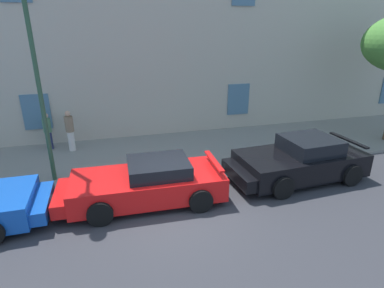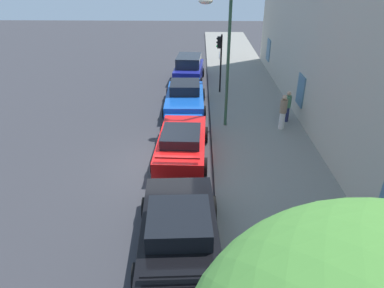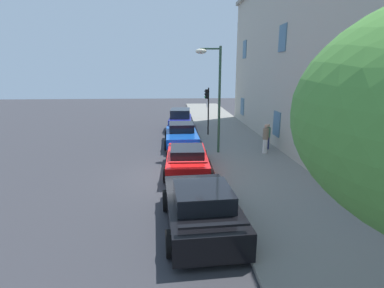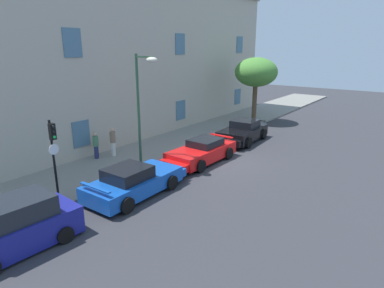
# 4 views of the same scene
# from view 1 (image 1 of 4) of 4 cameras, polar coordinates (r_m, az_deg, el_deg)

# --- Properties ---
(ground_plane) EXTENTS (80.00, 80.00, 0.00)m
(ground_plane) POSITION_cam_1_polar(r_m,az_deg,el_deg) (9.35, -2.84, -12.00)
(ground_plane) COLOR #333338
(sidewalk) EXTENTS (60.00, 4.44, 0.14)m
(sidewalk) POSITION_cam_1_polar(r_m,az_deg,el_deg) (13.08, -6.89, -1.78)
(sidewalk) COLOR gray
(sidewalk) RESTS_ON ground
(building_facade) EXTENTS (34.29, 4.88, 11.04)m
(building_facade) POSITION_cam_1_polar(r_m,az_deg,el_deg) (16.47, -10.25, 22.16)
(building_facade) COLOR #BCB29E
(building_facade) RESTS_ON ground
(sportscar_yellow_flank) EXTENTS (4.92, 2.20, 1.30)m
(sportscar_yellow_flank) POSITION_cam_1_polar(r_m,az_deg,el_deg) (9.63, -8.92, -7.12)
(sportscar_yellow_flank) COLOR red
(sportscar_yellow_flank) RESTS_ON ground
(sportscar_white_middle) EXTENTS (4.79, 2.48, 1.45)m
(sportscar_white_middle) POSITION_cam_1_polar(r_m,az_deg,el_deg) (11.45, 18.27, -2.99)
(sportscar_white_middle) COLOR black
(sportscar_white_middle) RESTS_ON ground
(street_lamp) EXTENTS (0.44, 1.42, 5.91)m
(street_lamp) POSITION_cam_1_polar(r_m,az_deg,el_deg) (10.27, -27.06, 13.81)
(street_lamp) COLOR #2D5138
(street_lamp) RESTS_ON sidewalk
(pedestrian_admiring) EXTENTS (0.43, 0.43, 1.69)m
(pedestrian_admiring) POSITION_cam_1_polar(r_m,az_deg,el_deg) (13.80, -21.14, 2.30)
(pedestrian_admiring) COLOR silver
(pedestrian_admiring) RESTS_ON sidewalk
(pedestrian_strolling) EXTENTS (0.43, 0.43, 1.55)m
(pedestrian_strolling) POSITION_cam_1_polar(r_m,az_deg,el_deg) (14.35, -24.57, 2.18)
(pedestrian_strolling) COLOR navy
(pedestrian_strolling) RESTS_ON sidewalk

